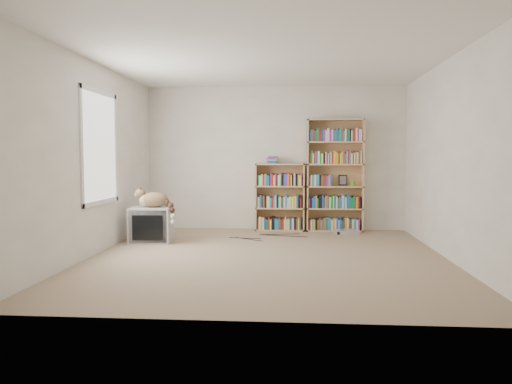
# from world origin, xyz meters

# --- Properties ---
(floor) EXTENTS (4.50, 5.00, 0.01)m
(floor) POSITION_xyz_m (0.00, 0.00, 0.00)
(floor) COLOR tan
(floor) RESTS_ON ground
(wall_back) EXTENTS (4.50, 0.02, 2.50)m
(wall_back) POSITION_xyz_m (0.00, 2.50, 1.25)
(wall_back) COLOR white
(wall_back) RESTS_ON floor
(wall_front) EXTENTS (4.50, 0.02, 2.50)m
(wall_front) POSITION_xyz_m (0.00, -2.50, 1.25)
(wall_front) COLOR white
(wall_front) RESTS_ON floor
(wall_left) EXTENTS (0.02, 5.00, 2.50)m
(wall_left) POSITION_xyz_m (-2.25, 0.00, 1.25)
(wall_left) COLOR white
(wall_left) RESTS_ON floor
(wall_right) EXTENTS (0.02, 5.00, 2.50)m
(wall_right) POSITION_xyz_m (2.25, 0.00, 1.25)
(wall_right) COLOR white
(wall_right) RESTS_ON floor
(ceiling) EXTENTS (4.50, 5.00, 0.02)m
(ceiling) POSITION_xyz_m (0.00, 0.00, 2.50)
(ceiling) COLOR white
(ceiling) RESTS_ON wall_back
(window) EXTENTS (0.02, 1.22, 1.52)m
(window) POSITION_xyz_m (-2.24, 0.20, 1.40)
(window) COLOR white
(window) RESTS_ON wall_left
(crt_tv) EXTENTS (0.64, 0.59, 0.52)m
(crt_tv) POSITION_xyz_m (-1.80, 1.03, 0.26)
(crt_tv) COLOR #ABABAE
(crt_tv) RESTS_ON floor
(cat) EXTENTS (0.66, 0.45, 0.50)m
(cat) POSITION_xyz_m (-1.70, 0.99, 0.61)
(cat) COLOR #3B2818
(cat) RESTS_ON crt_tv
(bookcase_tall) EXTENTS (0.96, 0.30, 1.91)m
(bookcase_tall) POSITION_xyz_m (1.03, 2.36, 0.91)
(bookcase_tall) COLOR tan
(bookcase_tall) RESTS_ON floor
(bookcase_short) EXTENTS (0.84, 0.30, 1.16)m
(bookcase_short) POSITION_xyz_m (0.09, 2.36, 0.53)
(bookcase_short) COLOR tan
(bookcase_short) RESTS_ON floor
(book_stack) EXTENTS (0.18, 0.23, 0.12)m
(book_stack) POSITION_xyz_m (-0.05, 2.32, 1.22)
(book_stack) COLOR #A61C16
(book_stack) RESTS_ON bookcase_short
(green_mug) EXTENTS (0.08, 0.08, 0.09)m
(green_mug) POSITION_xyz_m (1.33, 2.34, 0.83)
(green_mug) COLOR #5A9A2C
(green_mug) RESTS_ON bookcase_tall
(framed_print) EXTENTS (0.14, 0.05, 0.18)m
(framed_print) POSITION_xyz_m (1.17, 2.44, 0.87)
(framed_print) COLOR black
(framed_print) RESTS_ON bookcase_tall
(dvd_player) EXTENTS (0.39, 0.33, 0.08)m
(dvd_player) POSITION_xyz_m (1.21, 1.97, 0.04)
(dvd_player) COLOR silver
(dvd_player) RESTS_ON floor
(wall_outlet) EXTENTS (0.01, 0.08, 0.13)m
(wall_outlet) POSITION_xyz_m (-2.24, 1.37, 0.32)
(wall_outlet) COLOR silver
(wall_outlet) RESTS_ON wall_left
(floor_cables) EXTENTS (1.20, 0.70, 0.01)m
(floor_cables) POSITION_xyz_m (-0.14, 1.64, 0.00)
(floor_cables) COLOR black
(floor_cables) RESTS_ON floor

